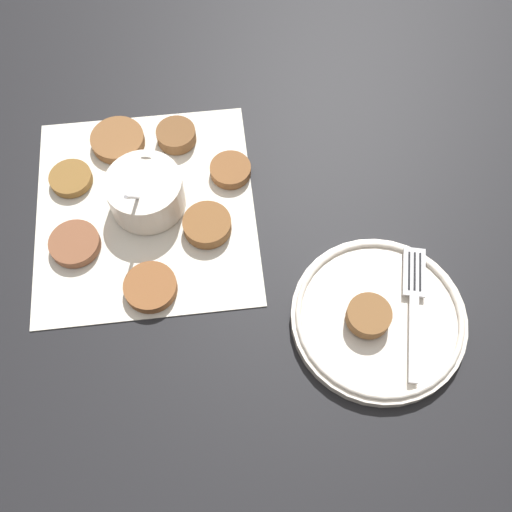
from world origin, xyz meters
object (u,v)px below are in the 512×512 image
object	(u,v)px
sauce_bowl	(146,193)
fork	(414,297)
fritter_on_plate	(369,316)
serving_plate	(379,318)

from	to	relation	value
sauce_bowl	fork	distance (m)	0.39
fritter_on_plate	fork	xyz separation A→B (m)	(0.03, -0.06, -0.01)
serving_plate	fork	distance (m)	0.05
fritter_on_plate	fork	distance (m)	0.07
fork	sauce_bowl	bearing A→B (deg)	69.18
sauce_bowl	fork	size ratio (longest dim) A/B	0.65
fritter_on_plate	fork	bearing A→B (deg)	-62.87
sauce_bowl	fritter_on_plate	xyz separation A→B (m)	(-0.17, -0.30, 0.00)
fork	serving_plate	bearing A→B (deg)	119.67
sauce_bowl	serving_plate	world-z (taller)	sauce_bowl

